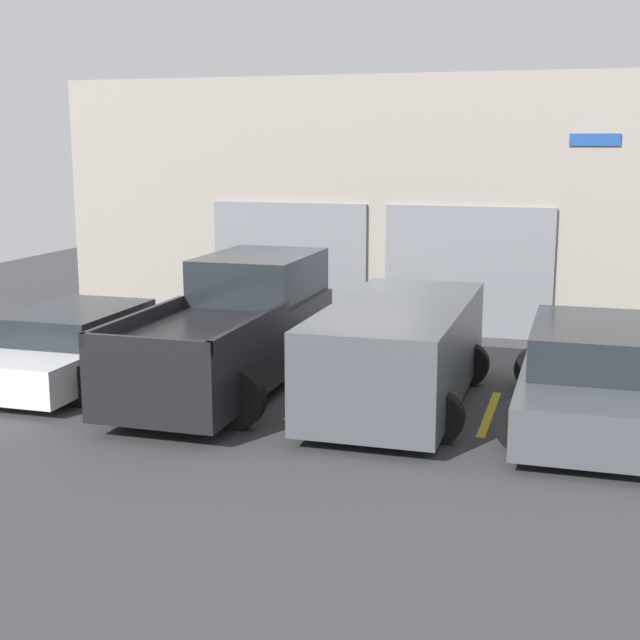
# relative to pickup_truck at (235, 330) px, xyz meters

# --- Properties ---
(ground_plane) EXTENTS (28.00, 28.00, 0.00)m
(ground_plane) POSITION_rel_pickup_truck_xyz_m (1.33, 1.81, -0.90)
(ground_plane) COLOR #3D3D3F
(shophouse_building) EXTENTS (14.09, 0.68, 5.07)m
(shophouse_building) POSITION_rel_pickup_truck_xyz_m (1.32, 5.10, 1.59)
(shophouse_building) COLOR #9E9389
(shophouse_building) RESTS_ON ground
(pickup_truck) EXTENTS (2.41, 5.32, 1.95)m
(pickup_truck) POSITION_rel_pickup_truck_xyz_m (0.00, 0.00, 0.00)
(pickup_truck) COLOR black
(pickup_truck) RESTS_ON ground
(sedan_white) EXTENTS (2.25, 4.25, 1.14)m
(sedan_white) POSITION_rel_pickup_truck_xyz_m (-2.65, -0.28, -0.36)
(sedan_white) COLOR white
(sedan_white) RESTS_ON ground
(sedan_side) EXTENTS (2.22, 4.71, 1.35)m
(sedan_side) POSITION_rel_pickup_truck_xyz_m (5.30, -0.27, -0.27)
(sedan_side) COLOR #474C51
(sedan_side) RESTS_ON ground
(van_right) EXTENTS (2.31, 4.62, 1.50)m
(van_right) POSITION_rel_pickup_truck_xyz_m (2.65, -0.30, -0.09)
(van_right) COLOR #474C51
(van_right) RESTS_ON ground
(parking_stripe_far_left) EXTENTS (0.12, 2.20, 0.01)m
(parking_stripe_far_left) POSITION_rel_pickup_truck_xyz_m (-3.98, -0.31, -0.90)
(parking_stripe_far_left) COLOR gold
(parking_stripe_far_left) RESTS_ON ground
(parking_stripe_left) EXTENTS (0.12, 2.20, 0.01)m
(parking_stripe_left) POSITION_rel_pickup_truck_xyz_m (-1.33, -0.31, -0.90)
(parking_stripe_left) COLOR gold
(parking_stripe_left) RESTS_ON ground
(parking_stripe_centre) EXTENTS (0.12, 2.20, 0.01)m
(parking_stripe_centre) POSITION_rel_pickup_truck_xyz_m (1.33, -0.31, -0.90)
(parking_stripe_centre) COLOR gold
(parking_stripe_centre) RESTS_ON ground
(parking_stripe_right) EXTENTS (0.12, 2.20, 0.01)m
(parking_stripe_right) POSITION_rel_pickup_truck_xyz_m (3.98, -0.31, -0.90)
(parking_stripe_right) COLOR gold
(parking_stripe_right) RESTS_ON ground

